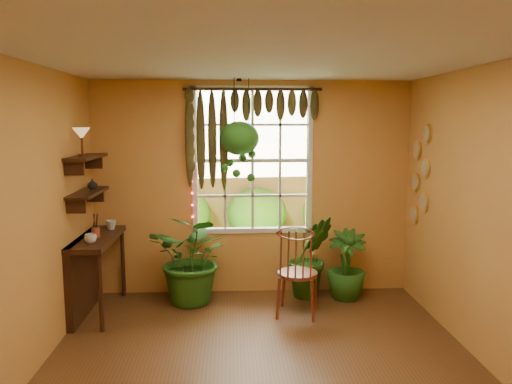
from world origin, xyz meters
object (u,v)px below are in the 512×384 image
counter_ledge (89,266)px  potted_plant_mid (311,257)px  hanging_basket (239,141)px  potted_plant_left (194,258)px  windsor_chair (297,285)px

counter_ledge → potted_plant_mid: potted_plant_mid is taller
hanging_basket → potted_plant_left: bearing=-160.6°
counter_ledge → windsor_chair: windsor_chair is taller
counter_ledge → potted_plant_left: potted_plant_left is taller
counter_ledge → windsor_chair: (2.38, -0.20, -0.20)m
windsor_chair → potted_plant_left: (-1.19, 0.44, 0.21)m
counter_ledge → potted_plant_mid: size_ratio=1.16×
windsor_chair → potted_plant_mid: size_ratio=1.18×
potted_plant_left → hanging_basket: (0.55, 0.19, 1.39)m
windsor_chair → potted_plant_mid: (0.25, 0.60, 0.16)m
potted_plant_left → potted_plant_mid: size_ratio=1.08×
counter_ledge → hanging_basket: bearing=14.1°
counter_ledge → potted_plant_left: bearing=11.6°
hanging_basket → windsor_chair: bearing=-45.0°
counter_ledge → potted_plant_left: 1.21m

